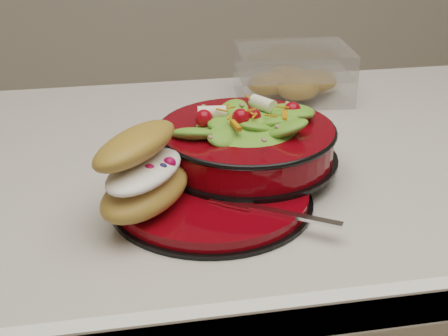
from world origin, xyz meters
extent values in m
cube|color=beige|center=(0.00, 0.00, 0.88)|extent=(1.24, 0.74, 0.04)
cube|color=white|center=(0.00, -0.36, 0.88)|extent=(1.24, 0.02, 0.05)
cylinder|color=black|center=(-0.21, -0.14, 0.90)|extent=(0.26, 0.26, 0.01)
cylinder|color=#660308|center=(-0.21, -0.14, 0.91)|extent=(0.25, 0.25, 0.01)
torus|color=black|center=(-0.20, -0.15, 0.92)|extent=(0.14, 0.14, 0.01)
cylinder|color=black|center=(-0.15, -0.06, 0.92)|extent=(0.26, 0.26, 0.01)
cylinder|color=#660308|center=(-0.15, -0.06, 0.95)|extent=(0.24, 0.24, 0.04)
torus|color=black|center=(-0.15, -0.06, 0.97)|extent=(0.25, 0.25, 0.01)
ellipsoid|color=#497921|center=(-0.15, -0.06, 0.97)|extent=(0.21, 0.21, 0.08)
sphere|color=#AE060D|center=(-0.10, -0.06, 1.01)|extent=(0.02, 0.02, 0.02)
sphere|color=#AE060D|center=(-0.15, -0.01, 1.01)|extent=(0.02, 0.02, 0.02)
sphere|color=#AE060D|center=(-0.20, -0.06, 1.01)|extent=(0.02, 0.02, 0.02)
sphere|color=#AE060D|center=(-0.15, -0.11, 1.01)|extent=(0.02, 0.02, 0.02)
cylinder|color=silver|center=(-0.12, -0.02, 1.01)|extent=(0.04, 0.04, 0.02)
cylinder|color=silver|center=(-0.19, -0.04, 1.01)|extent=(0.04, 0.04, 0.02)
cube|color=orange|center=(-0.17, -0.10, 1.01)|extent=(0.03, 0.03, 0.01)
cube|color=orange|center=(-0.10, -0.07, 1.01)|extent=(0.03, 0.02, 0.01)
ellipsoid|color=#AA7A34|center=(-0.30, -0.17, 0.94)|extent=(0.16, 0.17, 0.04)
ellipsoid|color=white|center=(-0.30, -0.17, 0.97)|extent=(0.13, 0.15, 0.02)
ellipsoid|color=#AA7A34|center=(-0.30, -0.15, 0.99)|extent=(0.14, 0.16, 0.04)
sphere|color=#C20D3B|center=(-0.32, -0.17, 0.97)|extent=(0.02, 0.02, 0.02)
sphere|color=#C20D3B|center=(-0.29, -0.18, 0.97)|extent=(0.02, 0.02, 0.02)
sphere|color=#C20D3B|center=(-0.27, -0.17, 0.97)|extent=(0.02, 0.02, 0.02)
sphere|color=#C20D3B|center=(-0.31, -0.16, 0.97)|extent=(0.02, 0.02, 0.02)
sphere|color=#191947|center=(-0.31, -0.17, 0.97)|extent=(0.01, 0.01, 0.01)
sphere|color=#191947|center=(-0.29, -0.17, 0.97)|extent=(0.01, 0.01, 0.01)
sphere|color=#191947|center=(-0.30, -0.18, 0.97)|extent=(0.01, 0.01, 0.01)
sphere|color=#191947|center=(-0.28, -0.18, 0.97)|extent=(0.01, 0.01, 0.01)
cube|color=silver|center=(-0.13, -0.23, 0.92)|extent=(0.10, 0.07, 0.00)
cube|color=silver|center=(-0.19, -0.19, 0.92)|extent=(0.04, 0.04, 0.00)
cube|color=white|center=(0.00, 0.23, 0.93)|extent=(0.22, 0.17, 0.05)
cube|color=white|center=(0.00, 0.23, 0.97)|extent=(0.22, 0.17, 0.04)
ellipsoid|color=#AA7A34|center=(-0.04, 0.23, 0.93)|extent=(0.08, 0.07, 0.04)
ellipsoid|color=#AA7A34|center=(0.05, 0.23, 0.93)|extent=(0.08, 0.07, 0.04)
ellipsoid|color=#AA7A34|center=(0.00, 0.27, 0.93)|extent=(0.08, 0.07, 0.04)
ellipsoid|color=#AA7A34|center=(0.00, 0.20, 0.93)|extent=(0.08, 0.07, 0.04)
camera|label=1|loc=(-0.32, -0.84, 1.30)|focal=50.00mm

